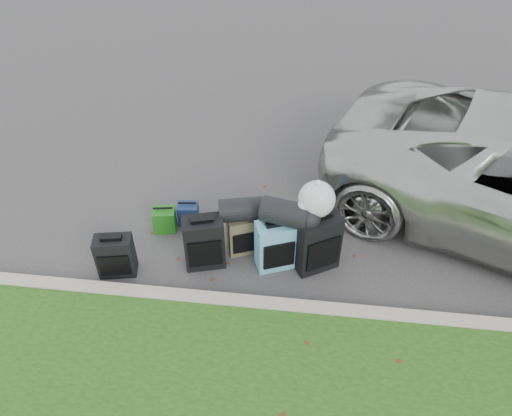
# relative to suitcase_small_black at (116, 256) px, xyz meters

# --- Properties ---
(ground) EXTENTS (120.00, 120.00, 0.00)m
(ground) POSITION_rel_suitcase_small_black_xyz_m (1.76, 0.60, -0.29)
(ground) COLOR #383535
(ground) RESTS_ON ground
(curb) EXTENTS (120.00, 0.18, 0.15)m
(curb) POSITION_rel_suitcase_small_black_xyz_m (1.76, -0.40, -0.21)
(curb) COLOR #9E937F
(curb) RESTS_ON ground
(suitcase_small_black) EXTENTS (0.49, 0.33, 0.57)m
(suitcase_small_black) POSITION_rel_suitcase_small_black_xyz_m (0.00, 0.00, 0.00)
(suitcase_small_black) COLOR black
(suitcase_small_black) RESTS_ON ground
(suitcase_large_black_left) EXTENTS (0.56, 0.43, 0.72)m
(suitcase_large_black_left) POSITION_rel_suitcase_small_black_xyz_m (1.07, 0.28, 0.08)
(suitcase_large_black_left) COLOR black
(suitcase_large_black_left) RESTS_ON ground
(suitcase_olive) EXTENTS (0.47, 0.38, 0.55)m
(suitcase_olive) POSITION_rel_suitcase_small_black_xyz_m (1.52, 0.58, -0.01)
(suitcase_olive) COLOR #45402D
(suitcase_olive) RESTS_ON ground
(suitcase_teal) EXTENTS (0.55, 0.44, 0.69)m
(suitcase_teal) POSITION_rel_suitcase_small_black_xyz_m (1.96, 0.36, 0.06)
(suitcase_teal) COLOR teal
(suitcase_teal) RESTS_ON ground
(suitcase_large_black_right) EXTENTS (0.63, 0.55, 0.81)m
(suitcase_large_black_right) POSITION_rel_suitcase_small_black_xyz_m (2.47, 0.41, 0.12)
(suitcase_large_black_right) COLOR black
(suitcase_large_black_right) RESTS_ON ground
(tote_green) EXTENTS (0.33, 0.28, 0.34)m
(tote_green) POSITION_rel_suitcase_small_black_xyz_m (0.39, 0.86, -0.12)
(tote_green) COLOR #1E6A17
(tote_green) RESTS_ON ground
(tote_navy) EXTENTS (0.30, 0.25, 0.30)m
(tote_navy) POSITION_rel_suitcase_small_black_xyz_m (0.68, 1.05, -0.13)
(tote_navy) COLOR navy
(tote_navy) RESTS_ON ground
(duffel_left) EXTENTS (0.61, 0.42, 0.30)m
(duffel_left) POSITION_rel_suitcase_small_black_xyz_m (1.50, 0.57, 0.42)
(duffel_left) COLOR black
(duffel_left) RESTS_ON suitcase_olive
(duffel_right) EXTENTS (0.63, 0.43, 0.32)m
(duffel_right) POSITION_rel_suitcase_small_black_xyz_m (2.06, 0.40, 0.56)
(duffel_right) COLOR black
(duffel_right) RESTS_ON suitcase_teal
(trash_bag) EXTENTS (0.44, 0.44, 0.44)m
(trash_bag) POSITION_rel_suitcase_small_black_xyz_m (2.42, 0.48, 0.74)
(trash_bag) COLOR silver
(trash_bag) RESTS_ON suitcase_large_black_right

